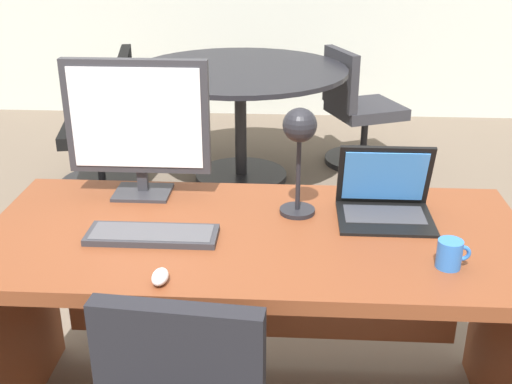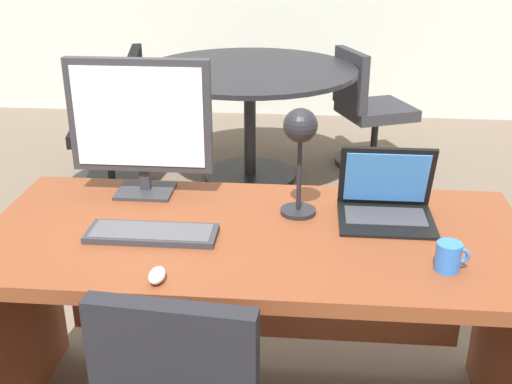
% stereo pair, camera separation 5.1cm
% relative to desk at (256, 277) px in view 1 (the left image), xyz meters
% --- Properties ---
extents(ground, '(12.00, 12.00, 0.00)m').
position_rel_desk_xyz_m(ground, '(0.00, 1.46, -0.56)').
color(ground, '#6B5B4C').
extents(desk, '(1.74, 0.79, 0.76)m').
position_rel_desk_xyz_m(desk, '(0.00, 0.00, 0.00)').
color(desk, brown).
rests_on(desk, ground).
extents(monitor, '(0.50, 0.16, 0.49)m').
position_rel_desk_xyz_m(monitor, '(-0.42, 0.23, 0.47)').
color(monitor, '#2D2D33').
rests_on(monitor, desk).
extents(laptop, '(0.31, 0.26, 0.24)m').
position_rel_desk_xyz_m(laptop, '(0.42, 0.12, 0.27)').
color(laptop, black).
rests_on(laptop, desk).
extents(keyboard, '(0.41, 0.14, 0.02)m').
position_rel_desk_xyz_m(keyboard, '(-0.32, -0.11, 0.21)').
color(keyboard, '#2D2D33').
rests_on(keyboard, desk).
extents(mouse, '(0.05, 0.08, 0.04)m').
position_rel_desk_xyz_m(mouse, '(-0.24, -0.37, 0.21)').
color(mouse, silver).
rests_on(mouse, desk).
extents(desk_lamp, '(0.12, 0.14, 0.37)m').
position_rel_desk_xyz_m(desk_lamp, '(0.13, 0.08, 0.47)').
color(desk_lamp, black).
rests_on(desk_lamp, desk).
extents(coffee_mug, '(0.10, 0.07, 0.08)m').
position_rel_desk_xyz_m(coffee_mug, '(0.57, -0.24, 0.24)').
color(coffee_mug, blue).
rests_on(coffee_mug, desk).
extents(meeting_table, '(1.41, 1.41, 0.78)m').
position_rel_desk_xyz_m(meeting_table, '(-0.24, 2.25, 0.03)').
color(meeting_table, black).
rests_on(meeting_table, ground).
extents(meeting_chair_near, '(0.61, 0.60, 0.85)m').
position_rel_desk_xyz_m(meeting_chair_near, '(0.59, 2.59, -0.22)').
color(meeting_chair_near, black).
rests_on(meeting_chair_near, ground).
extents(meeting_chair_far, '(0.57, 0.56, 0.91)m').
position_rel_desk_xyz_m(meeting_chair_far, '(-1.11, 2.08, -0.20)').
color(meeting_chair_far, black).
rests_on(meeting_chair_far, ground).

